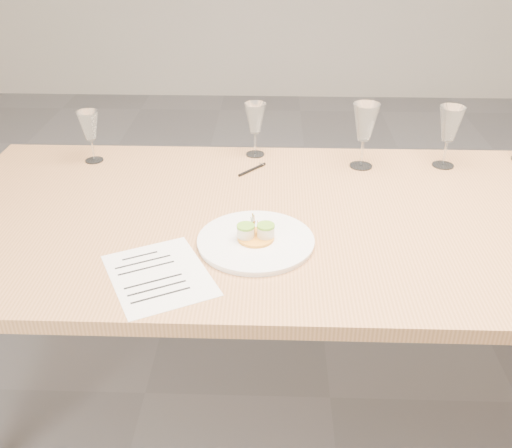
{
  "coord_description": "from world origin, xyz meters",
  "views": [
    {
      "loc": [
        -0.22,
        -1.46,
        1.56
      ],
      "look_at": [
        -0.26,
        -0.15,
        0.8
      ],
      "focal_mm": 40.0,
      "sensor_mm": 36.0,
      "label": 1
    }
  ],
  "objects_px": {
    "ballpoint_pen": "(252,169)",
    "wine_glass_3": "(450,125)",
    "dining_table": "(345,235)",
    "recipe_sheet": "(159,275)",
    "wine_glass_1": "(255,119)",
    "wine_glass_2": "(365,123)",
    "dinner_plate": "(256,240)",
    "wine_glass_0": "(89,127)"
  },
  "relations": [
    {
      "from": "dining_table",
      "to": "wine_glass_3",
      "type": "bearing_deg",
      "value": 44.41
    },
    {
      "from": "dining_table",
      "to": "dinner_plate",
      "type": "xyz_separation_m",
      "value": [
        -0.26,
        -0.17,
        0.08
      ]
    },
    {
      "from": "dining_table",
      "to": "wine_glass_1",
      "type": "bearing_deg",
      "value": 123.17
    },
    {
      "from": "wine_glass_0",
      "to": "wine_glass_3",
      "type": "distance_m",
      "value": 1.21
    },
    {
      "from": "recipe_sheet",
      "to": "wine_glass_1",
      "type": "xyz_separation_m",
      "value": [
        0.21,
        0.75,
        0.13
      ]
    },
    {
      "from": "dining_table",
      "to": "wine_glass_2",
      "type": "distance_m",
      "value": 0.42
    },
    {
      "from": "recipe_sheet",
      "to": "wine_glass_0",
      "type": "distance_m",
      "value": 0.78
    },
    {
      "from": "dining_table",
      "to": "recipe_sheet",
      "type": "height_order",
      "value": "recipe_sheet"
    },
    {
      "from": "wine_glass_0",
      "to": "ballpoint_pen",
      "type": "bearing_deg",
      "value": -6.48
    },
    {
      "from": "recipe_sheet",
      "to": "wine_glass_2",
      "type": "xyz_separation_m",
      "value": [
        0.58,
        0.66,
        0.15
      ]
    },
    {
      "from": "recipe_sheet",
      "to": "ballpoint_pen",
      "type": "height_order",
      "value": "ballpoint_pen"
    },
    {
      "from": "wine_glass_0",
      "to": "wine_glass_2",
      "type": "xyz_separation_m",
      "value": [
        0.93,
        -0.02,
        0.03
      ]
    },
    {
      "from": "recipe_sheet",
      "to": "wine_glass_3",
      "type": "height_order",
      "value": "wine_glass_3"
    },
    {
      "from": "dining_table",
      "to": "recipe_sheet",
      "type": "bearing_deg",
      "value": -147.02
    },
    {
      "from": "recipe_sheet",
      "to": "wine_glass_3",
      "type": "xyz_separation_m",
      "value": [
        0.86,
        0.68,
        0.15
      ]
    },
    {
      "from": "ballpoint_pen",
      "to": "wine_glass_3",
      "type": "height_order",
      "value": "wine_glass_3"
    },
    {
      "from": "dining_table",
      "to": "ballpoint_pen",
      "type": "height_order",
      "value": "ballpoint_pen"
    },
    {
      "from": "ballpoint_pen",
      "to": "wine_glass_1",
      "type": "relative_size",
      "value": 0.55
    },
    {
      "from": "wine_glass_2",
      "to": "wine_glass_3",
      "type": "distance_m",
      "value": 0.28
    },
    {
      "from": "dining_table",
      "to": "wine_glass_2",
      "type": "xyz_separation_m",
      "value": [
        0.08,
        0.34,
        0.22
      ]
    },
    {
      "from": "wine_glass_0",
      "to": "wine_glass_2",
      "type": "relative_size",
      "value": 0.81
    },
    {
      "from": "dining_table",
      "to": "ballpoint_pen",
      "type": "bearing_deg",
      "value": 134.06
    },
    {
      "from": "dinner_plate",
      "to": "wine_glass_3",
      "type": "height_order",
      "value": "wine_glass_3"
    },
    {
      "from": "wine_glass_3",
      "to": "recipe_sheet",
      "type": "bearing_deg",
      "value": -141.7
    },
    {
      "from": "ballpoint_pen",
      "to": "wine_glass_3",
      "type": "distance_m",
      "value": 0.67
    },
    {
      "from": "recipe_sheet",
      "to": "wine_glass_1",
      "type": "bearing_deg",
      "value": 47.37
    },
    {
      "from": "wine_glass_3",
      "to": "wine_glass_2",
      "type": "bearing_deg",
      "value": -177.01
    },
    {
      "from": "wine_glass_0",
      "to": "wine_glass_2",
      "type": "bearing_deg",
      "value": -1.03
    },
    {
      "from": "dinner_plate",
      "to": "wine_glass_0",
      "type": "height_order",
      "value": "wine_glass_0"
    },
    {
      "from": "wine_glass_0",
      "to": "dining_table",
      "type": "bearing_deg",
      "value": -23.12
    },
    {
      "from": "wine_glass_1",
      "to": "recipe_sheet",
      "type": "bearing_deg",
      "value": -105.64
    },
    {
      "from": "dinner_plate",
      "to": "wine_glass_1",
      "type": "relative_size",
      "value": 1.65
    },
    {
      "from": "recipe_sheet",
      "to": "wine_glass_2",
      "type": "distance_m",
      "value": 0.89
    },
    {
      "from": "ballpoint_pen",
      "to": "dinner_plate",
      "type": "bearing_deg",
      "value": -136.03
    },
    {
      "from": "dining_table",
      "to": "wine_glass_2",
      "type": "height_order",
      "value": "wine_glass_2"
    },
    {
      "from": "dinner_plate",
      "to": "wine_glass_3",
      "type": "relative_size",
      "value": 1.49
    },
    {
      "from": "wine_glass_0",
      "to": "wine_glass_3",
      "type": "relative_size",
      "value": 0.86
    },
    {
      "from": "dining_table",
      "to": "wine_glass_0",
      "type": "height_order",
      "value": "wine_glass_0"
    },
    {
      "from": "dinner_plate",
      "to": "wine_glass_3",
      "type": "bearing_deg",
      "value": 40.05
    },
    {
      "from": "dining_table",
      "to": "recipe_sheet",
      "type": "relative_size",
      "value": 6.7
    },
    {
      "from": "ballpoint_pen",
      "to": "wine_glass_1",
      "type": "height_order",
      "value": "wine_glass_1"
    },
    {
      "from": "wine_glass_0",
      "to": "wine_glass_1",
      "type": "height_order",
      "value": "wine_glass_1"
    }
  ]
}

